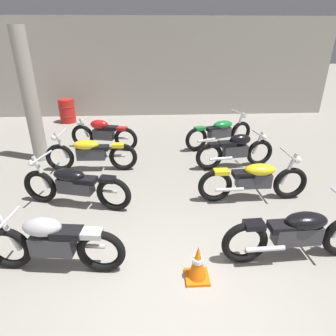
{
  "coord_description": "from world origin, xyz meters",
  "views": [
    {
      "loc": [
        -0.3,
        -2.47,
        3.03
      ],
      "look_at": [
        0.0,
        2.87,
        0.55
      ],
      "focal_mm": 31.23,
      "sensor_mm": 36.0,
      "label": 1
    }
  ],
  "objects_px": {
    "motorcycle_right_row_2": "(236,150)",
    "motorcycle_right_row_3": "(220,132)",
    "motorcycle_left_row_0": "(52,242)",
    "motorcycle_left_row_1": "(75,185)",
    "motorcycle_left_row_3": "(103,133)",
    "oil_drum": "(67,111)",
    "support_pillar": "(30,98)",
    "motorcycle_left_row_2": "(91,153)",
    "traffic_cone": "(198,263)",
    "motorcycle_right_row_1": "(254,179)",
    "motorcycle_right_row_0": "(298,233)"
  },
  "relations": [
    {
      "from": "motorcycle_left_row_2",
      "to": "motorcycle_right_row_0",
      "type": "height_order",
      "value": "same"
    },
    {
      "from": "motorcycle_right_row_1",
      "to": "motorcycle_left_row_3",
      "type": "bearing_deg",
      "value": 137.97
    },
    {
      "from": "motorcycle_left_row_0",
      "to": "motorcycle_right_row_3",
      "type": "relative_size",
      "value": 0.95
    },
    {
      "from": "oil_drum",
      "to": "motorcycle_left_row_3",
      "type": "bearing_deg",
      "value": -58.82
    },
    {
      "from": "motorcycle_left_row_2",
      "to": "motorcycle_left_row_3",
      "type": "distance_m",
      "value": 1.44
    },
    {
      "from": "motorcycle_left_row_1",
      "to": "motorcycle_right_row_2",
      "type": "height_order",
      "value": "motorcycle_left_row_1"
    },
    {
      "from": "traffic_cone",
      "to": "motorcycle_left_row_0",
      "type": "bearing_deg",
      "value": 171.57
    },
    {
      "from": "motorcycle_right_row_3",
      "to": "oil_drum",
      "type": "relative_size",
      "value": 2.43
    },
    {
      "from": "support_pillar",
      "to": "motorcycle_right_row_2",
      "type": "relative_size",
      "value": 1.63
    },
    {
      "from": "motorcycle_right_row_0",
      "to": "motorcycle_right_row_3",
      "type": "bearing_deg",
      "value": 91.16
    },
    {
      "from": "motorcycle_left_row_1",
      "to": "motorcycle_right_row_0",
      "type": "bearing_deg",
      "value": -25.16
    },
    {
      "from": "motorcycle_right_row_1",
      "to": "motorcycle_right_row_2",
      "type": "distance_m",
      "value": 1.55
    },
    {
      "from": "motorcycle_right_row_0",
      "to": "oil_drum",
      "type": "distance_m",
      "value": 9.13
    },
    {
      "from": "motorcycle_left_row_3",
      "to": "traffic_cone",
      "type": "relative_size",
      "value": 3.58
    },
    {
      "from": "motorcycle_right_row_2",
      "to": "motorcycle_right_row_3",
      "type": "xyz_separation_m",
      "value": [
        -0.07,
        1.45,
        -0.01
      ]
    },
    {
      "from": "motorcycle_left_row_3",
      "to": "motorcycle_right_row_1",
      "type": "distance_m",
      "value": 4.49
    },
    {
      "from": "support_pillar",
      "to": "motorcycle_left_row_2",
      "type": "distance_m",
      "value": 2.01
    },
    {
      "from": "motorcycle_left_row_0",
      "to": "traffic_cone",
      "type": "bearing_deg",
      "value": -8.43
    },
    {
      "from": "motorcycle_left_row_0",
      "to": "motorcycle_left_row_3",
      "type": "height_order",
      "value": "same"
    },
    {
      "from": "motorcycle_left_row_1",
      "to": "oil_drum",
      "type": "relative_size",
      "value": 2.5
    },
    {
      "from": "motorcycle_left_row_1",
      "to": "oil_drum",
      "type": "bearing_deg",
      "value": 105.54
    },
    {
      "from": "support_pillar",
      "to": "motorcycle_right_row_0",
      "type": "distance_m",
      "value": 6.49
    },
    {
      "from": "motorcycle_left_row_2",
      "to": "motorcycle_right_row_2",
      "type": "bearing_deg",
      "value": -0.43
    },
    {
      "from": "motorcycle_right_row_1",
      "to": "oil_drum",
      "type": "distance_m",
      "value": 7.75
    },
    {
      "from": "motorcycle_right_row_1",
      "to": "traffic_cone",
      "type": "distance_m",
      "value": 2.44
    },
    {
      "from": "support_pillar",
      "to": "motorcycle_right_row_2",
      "type": "height_order",
      "value": "support_pillar"
    },
    {
      "from": "motorcycle_right_row_1",
      "to": "support_pillar",
      "type": "bearing_deg",
      "value": 154.37
    },
    {
      "from": "motorcycle_right_row_0",
      "to": "oil_drum",
      "type": "bearing_deg",
      "value": 124.28
    },
    {
      "from": "motorcycle_left_row_0",
      "to": "motorcycle_right_row_1",
      "type": "distance_m",
      "value": 3.75
    },
    {
      "from": "motorcycle_left_row_1",
      "to": "motorcycle_right_row_3",
      "type": "relative_size",
      "value": 1.03
    },
    {
      "from": "traffic_cone",
      "to": "motorcycle_right_row_2",
      "type": "bearing_deg",
      "value": 67.83
    },
    {
      "from": "motorcycle_left_row_3",
      "to": "motorcycle_right_row_2",
      "type": "xyz_separation_m",
      "value": [
        3.38,
        -1.46,
        0.0
      ]
    },
    {
      "from": "motorcycle_left_row_1",
      "to": "motorcycle_left_row_2",
      "type": "bearing_deg",
      "value": 89.98
    },
    {
      "from": "traffic_cone",
      "to": "oil_drum",
      "type": "bearing_deg",
      "value": 115.04
    },
    {
      "from": "motorcycle_left_row_3",
      "to": "oil_drum",
      "type": "height_order",
      "value": "motorcycle_left_row_3"
    },
    {
      "from": "motorcycle_left_row_0",
      "to": "motorcycle_left_row_3",
      "type": "xyz_separation_m",
      "value": [
        0.0,
        4.71,
        0.0
      ]
    },
    {
      "from": "motorcycle_right_row_3",
      "to": "traffic_cone",
      "type": "xyz_separation_m",
      "value": [
        -1.38,
        -4.99,
        -0.19
      ]
    },
    {
      "from": "motorcycle_right_row_2",
      "to": "motorcycle_left_row_3",
      "type": "bearing_deg",
      "value": 156.66
    },
    {
      "from": "motorcycle_left_row_2",
      "to": "oil_drum",
      "type": "height_order",
      "value": "motorcycle_left_row_2"
    },
    {
      "from": "oil_drum",
      "to": "traffic_cone",
      "type": "relative_size",
      "value": 1.57
    },
    {
      "from": "motorcycle_left_row_1",
      "to": "oil_drum",
      "type": "distance_m",
      "value": 6.12
    },
    {
      "from": "support_pillar",
      "to": "motorcycle_left_row_0",
      "type": "height_order",
      "value": "support_pillar"
    },
    {
      "from": "motorcycle_left_row_2",
      "to": "oil_drum",
      "type": "relative_size",
      "value": 2.56
    },
    {
      "from": "motorcycle_left_row_0",
      "to": "motorcycle_left_row_1",
      "type": "relative_size",
      "value": 0.93
    },
    {
      "from": "support_pillar",
      "to": "motorcycle_left_row_1",
      "type": "xyz_separation_m",
      "value": [
        1.46,
        -2.38,
        -1.15
      ]
    },
    {
      "from": "motorcycle_right_row_0",
      "to": "motorcycle_right_row_2",
      "type": "xyz_separation_m",
      "value": [
        -0.03,
        3.22,
        0.01
      ]
    },
    {
      "from": "motorcycle_right_row_2",
      "to": "oil_drum",
      "type": "xyz_separation_m",
      "value": [
        -5.12,
        4.32,
        -0.03
      ]
    },
    {
      "from": "motorcycle_right_row_1",
      "to": "traffic_cone",
      "type": "relative_size",
      "value": 4.02
    },
    {
      "from": "motorcycle_right_row_2",
      "to": "motorcycle_left_row_1",
      "type": "bearing_deg",
      "value": -155.57
    },
    {
      "from": "motorcycle_left_row_1",
      "to": "traffic_cone",
      "type": "relative_size",
      "value": 3.94
    }
  ]
}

